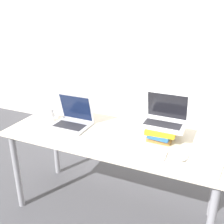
{
  "coord_description": "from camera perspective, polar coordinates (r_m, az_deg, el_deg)",
  "views": [
    {
      "loc": [
        0.72,
        -1.31,
        1.63
      ],
      "look_at": [
        -0.01,
        0.33,
        0.91
      ],
      "focal_mm": 42.0,
      "sensor_mm": 36.0,
      "label": 1
    }
  ],
  "objects": [
    {
      "name": "desk",
      "position": [
        2.04,
        0.38,
        -6.82
      ],
      "size": [
        1.65,
        0.67,
        0.73
      ],
      "color": "beige",
      "rests_on": "ground_plane"
    },
    {
      "name": "mouse",
      "position": [
        1.75,
        15.27,
        -9.35
      ],
      "size": [
        0.06,
        0.1,
        0.03
      ],
      "color": "white",
      "rests_on": "desk"
    },
    {
      "name": "laptop_left",
      "position": [
        2.15,
        -8.62,
        -1.65
      ],
      "size": [
        0.3,
        0.25,
        0.26
      ],
      "color": "#B2B2B7",
      "rests_on": "desk"
    },
    {
      "name": "wireless_keyboard",
      "position": [
        1.77,
        7.3,
        -8.64
      ],
      "size": [
        0.27,
        0.13,
        0.01
      ],
      "color": "white",
      "rests_on": "desk"
    },
    {
      "name": "mug",
      "position": [
        2.29,
        -13.16,
        -0.54
      ],
      "size": [
        0.12,
        0.07,
        0.1
      ],
      "color": "white",
      "rests_on": "desk"
    },
    {
      "name": "wall_back",
      "position": [
        3.23,
        11.56,
        16.4
      ],
      "size": [
        8.0,
        0.05,
        2.7
      ],
      "color": "silver",
      "rests_on": "ground_plane"
    },
    {
      "name": "book_stack",
      "position": [
        1.95,
        10.77,
        -4.34
      ],
      "size": [
        0.22,
        0.23,
        0.1
      ],
      "color": "olive",
      "rests_on": "desk"
    },
    {
      "name": "notepad",
      "position": [
        1.74,
        19.54,
        -10.58
      ],
      "size": [
        0.24,
        0.28,
        0.01
      ],
      "color": "silver",
      "rests_on": "desk"
    },
    {
      "name": "laptop_on_books",
      "position": [
        1.95,
        11.32,
        -1.32
      ],
      "size": [
        0.33,
        0.23,
        0.23
      ],
      "color": "silver",
      "rests_on": "book_stack"
    }
  ]
}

